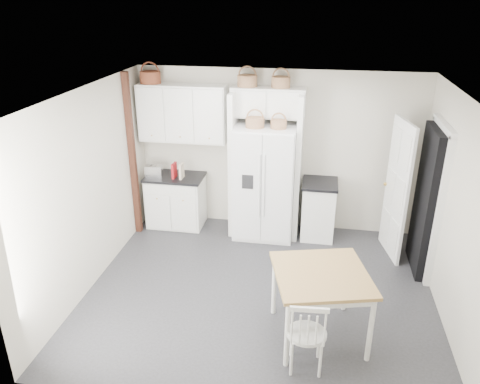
# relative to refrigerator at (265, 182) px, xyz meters

# --- Properties ---
(floor) EXTENTS (4.50, 4.50, 0.00)m
(floor) POSITION_rel_refrigerator_xyz_m (0.15, -1.64, -0.90)
(floor) COLOR #29292B
(floor) RESTS_ON ground
(ceiling) EXTENTS (4.50, 4.50, 0.00)m
(ceiling) POSITION_rel_refrigerator_xyz_m (0.15, -1.64, 1.70)
(ceiling) COLOR white
(ceiling) RESTS_ON wall_back
(wall_back) EXTENTS (4.50, 0.00, 4.50)m
(wall_back) POSITION_rel_refrigerator_xyz_m (0.15, 0.36, 0.40)
(wall_back) COLOR beige
(wall_back) RESTS_ON floor
(wall_left) EXTENTS (0.00, 4.00, 4.00)m
(wall_left) POSITION_rel_refrigerator_xyz_m (-2.10, -1.64, 0.40)
(wall_left) COLOR beige
(wall_left) RESTS_ON floor
(wall_right) EXTENTS (0.00, 4.00, 4.00)m
(wall_right) POSITION_rel_refrigerator_xyz_m (2.40, -1.64, 0.40)
(wall_right) COLOR beige
(wall_right) RESTS_ON floor
(refrigerator) EXTENTS (0.93, 0.75, 1.81)m
(refrigerator) POSITION_rel_refrigerator_xyz_m (0.00, 0.00, 0.00)
(refrigerator) COLOR white
(refrigerator) RESTS_ON floor
(base_cab_left) EXTENTS (0.91, 0.57, 0.84)m
(base_cab_left) POSITION_rel_refrigerator_xyz_m (-1.50, 0.06, -0.48)
(base_cab_left) COLOR white
(base_cab_left) RESTS_ON floor
(base_cab_right) EXTENTS (0.51, 0.61, 0.89)m
(base_cab_right) POSITION_rel_refrigerator_xyz_m (0.86, 0.06, -0.46)
(base_cab_right) COLOR white
(base_cab_right) RESTS_ON floor
(dining_table) EXTENTS (1.23, 1.23, 0.84)m
(dining_table) POSITION_rel_refrigerator_xyz_m (0.92, -2.37, -0.48)
(dining_table) COLOR #A0823F
(dining_table) RESTS_ON floor
(windsor_chair) EXTENTS (0.44, 0.41, 0.85)m
(windsor_chair) POSITION_rel_refrigerator_xyz_m (0.80, -2.90, -0.48)
(windsor_chair) COLOR white
(windsor_chair) RESTS_ON floor
(counter_left) EXTENTS (0.95, 0.61, 0.04)m
(counter_left) POSITION_rel_refrigerator_xyz_m (-1.50, 0.06, -0.04)
(counter_left) COLOR black
(counter_left) RESTS_ON base_cab_left
(counter_right) EXTENTS (0.55, 0.65, 0.04)m
(counter_right) POSITION_rel_refrigerator_xyz_m (0.86, 0.06, 0.01)
(counter_right) COLOR black
(counter_right) RESTS_ON base_cab_right
(toaster) EXTENTS (0.28, 0.18, 0.19)m
(toaster) POSITION_rel_refrigerator_xyz_m (-1.82, -0.02, 0.07)
(toaster) COLOR silver
(toaster) RESTS_ON counter_left
(cookbook_red) EXTENTS (0.05, 0.17, 0.25)m
(cookbook_red) POSITION_rel_refrigerator_xyz_m (-1.47, -0.02, 0.10)
(cookbook_red) COLOR #A2161B
(cookbook_red) RESTS_ON counter_left
(cookbook_cream) EXTENTS (0.04, 0.17, 0.25)m
(cookbook_cream) POSITION_rel_refrigerator_xyz_m (-1.35, -0.02, 0.10)
(cookbook_cream) COLOR beige
(cookbook_cream) RESTS_ON counter_left
(basket_upper_a) EXTENTS (0.32, 0.32, 0.18)m
(basket_upper_a) POSITION_rel_refrigerator_xyz_m (-1.84, 0.19, 1.54)
(basket_upper_a) COLOR #581E13
(basket_upper_a) RESTS_ON upper_cabinet
(basket_bridge_a) EXTENTS (0.30, 0.30, 0.17)m
(basket_bridge_a) POSITION_rel_refrigerator_xyz_m (-0.32, 0.19, 1.53)
(basket_bridge_a) COLOR brown
(basket_bridge_a) RESTS_ON bridge_cabinet
(basket_bridge_b) EXTENTS (0.28, 0.28, 0.16)m
(basket_bridge_b) POSITION_rel_refrigerator_xyz_m (0.18, 0.19, 1.53)
(basket_bridge_b) COLOR brown
(basket_bridge_b) RESTS_ON bridge_cabinet
(basket_fridge_a) EXTENTS (0.28, 0.28, 0.15)m
(basket_fridge_a) POSITION_rel_refrigerator_xyz_m (-0.16, -0.10, 0.98)
(basket_fridge_a) COLOR brown
(basket_fridge_a) RESTS_ON refrigerator
(basket_fridge_b) EXTENTS (0.24, 0.24, 0.13)m
(basket_fridge_b) POSITION_rel_refrigerator_xyz_m (0.20, -0.10, 0.97)
(basket_fridge_b) COLOR brown
(basket_fridge_b) RESTS_ON refrigerator
(upper_cabinet) EXTENTS (1.40, 0.34, 0.90)m
(upper_cabinet) POSITION_rel_refrigerator_xyz_m (-1.35, 0.19, 1.00)
(upper_cabinet) COLOR white
(upper_cabinet) RESTS_ON wall_back
(bridge_cabinet) EXTENTS (1.12, 0.34, 0.45)m
(bridge_cabinet) POSITION_rel_refrigerator_xyz_m (-0.00, 0.19, 1.22)
(bridge_cabinet) COLOR white
(bridge_cabinet) RESTS_ON wall_back
(fridge_panel_left) EXTENTS (0.08, 0.60, 2.30)m
(fridge_panel_left) POSITION_rel_refrigerator_xyz_m (-0.51, 0.06, 0.25)
(fridge_panel_left) COLOR white
(fridge_panel_left) RESTS_ON floor
(fridge_panel_right) EXTENTS (0.08, 0.60, 2.30)m
(fridge_panel_right) POSITION_rel_refrigerator_xyz_m (0.51, 0.06, 0.25)
(fridge_panel_right) COLOR white
(fridge_panel_right) RESTS_ON floor
(trim_post) EXTENTS (0.09, 0.09, 2.60)m
(trim_post) POSITION_rel_refrigerator_xyz_m (-2.05, -0.29, 0.40)
(trim_post) COLOR black
(trim_post) RESTS_ON floor
(doorway_void) EXTENTS (0.18, 0.85, 2.05)m
(doorway_void) POSITION_rel_refrigerator_xyz_m (2.31, -0.64, 0.12)
(doorway_void) COLOR black
(doorway_void) RESTS_ON floor
(door_slab) EXTENTS (0.21, 0.79, 2.05)m
(door_slab) POSITION_rel_refrigerator_xyz_m (1.95, -0.30, 0.12)
(door_slab) COLOR white
(door_slab) RESTS_ON floor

